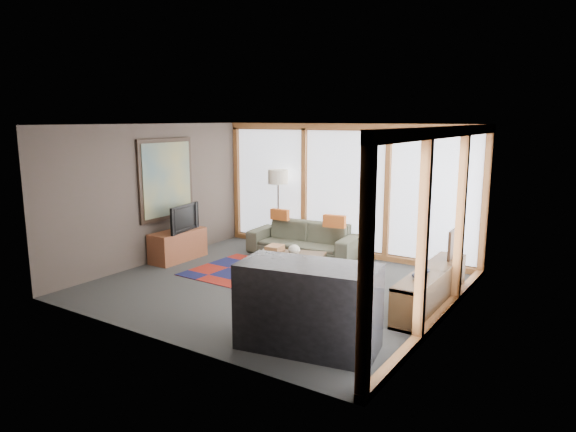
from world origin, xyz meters
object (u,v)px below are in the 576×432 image
Objects in this scene: sofa at (304,239)px; television at (181,218)px; coffee_table at (291,264)px; floor_lamp at (278,209)px; tv_console at (178,245)px; bar_counter at (308,307)px; bookshelf at (431,288)px.

sofa is 2.45× the size of television.
coffee_table is at bearing -72.60° from sofa.
floor_lamp is at bearing 130.85° from coffee_table.
tv_console is at bearing -171.18° from coffee_table.
coffee_table is at bearing -49.15° from floor_lamp.
tv_console is at bearing 96.16° from television.
bar_counter is at bearing -127.42° from television.
tv_console is 0.55m from television.
tv_console is (-1.11, -1.81, -0.54)m from floor_lamp.
coffee_table is at bearing -92.45° from television.
television is at bearing 17.13° from tv_console.
bookshelf is at bearing -99.30° from television.
bookshelf is at bearing -4.55° from coffee_table.
floor_lamp is 4.83m from bar_counter.
bar_counter reaches higher than sofa.
sofa reaches higher than coffee_table.
sofa is at bearing 111.39° from bar_counter.
tv_console is (-2.36, -0.37, 0.10)m from coffee_table.
coffee_table is 2.93m from bar_counter.
bar_counter is (4.02, -2.00, -0.31)m from television.
floor_lamp is at bearing 58.50° from tv_console.
floor_lamp is at bearing 117.69° from bar_counter.
sofa is at bearing 41.59° from tv_console.
television reaches higher than coffee_table.
sofa is 1.35× the size of bar_counter.
television reaches higher than bar_counter.
bar_counter is at bearing -110.38° from bookshelf.
floor_lamp is 4.16m from bookshelf.
sofa is 1.93× the size of coffee_table.
floor_lamp reaches higher than coffee_table.
floor_lamp is at bearing -40.94° from television.
coffee_table is 0.70× the size of bar_counter.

